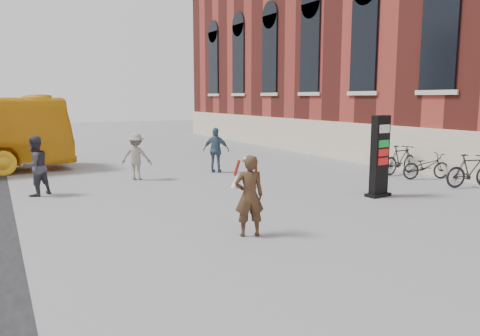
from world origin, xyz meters
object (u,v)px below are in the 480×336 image
pedestrian_a (35,166)px  pedestrian_b (136,157)px  woman (249,195)px  info_pylon (380,156)px  bike_5 (471,171)px  bike_6 (426,166)px  bike_7 (400,160)px  pedestrian_c (216,150)px

pedestrian_a → pedestrian_b: size_ratio=1.07×
woman → pedestrian_a: (-3.72, 6.66, 0.01)m
info_pylon → bike_5: (3.75, -0.36, -0.66)m
woman → bike_6: woman is taller
pedestrian_b → bike_5: bearing=174.3°
info_pylon → pedestrian_b: (-5.67, 6.27, -0.37)m
pedestrian_a → woman: bearing=87.0°
woman → pedestrian_a: size_ratio=0.97×
bike_5 → bike_7: (0.00, 3.05, 0.01)m
pedestrian_a → bike_7: bearing=138.0°
pedestrian_c → bike_7: size_ratio=0.94×
bike_5 → pedestrian_a: bearing=81.9°
bike_5 → bike_6: bike_5 is taller
info_pylon → pedestrian_a: info_pylon is taller
bike_7 → pedestrian_b: bearing=62.2°
woman → bike_5: size_ratio=0.95×
info_pylon → bike_6: bearing=14.5°
pedestrian_a → pedestrian_c: pedestrian_a is taller
pedestrian_b → info_pylon: bearing=161.6°
pedestrian_b → pedestrian_c: (3.26, 0.16, 0.04)m
pedestrian_b → bike_7: bearing=-171.3°
bike_7 → woman: bearing=108.7°
woman → pedestrian_b: 8.01m
bike_5 → bike_6: 1.82m
info_pylon → bike_6: 4.09m
pedestrian_b → bike_7: 10.08m
woman → pedestrian_b: (-0.25, 8.00, -0.06)m
pedestrian_a → bike_5: size_ratio=0.98×
info_pylon → pedestrian_b: size_ratio=1.44×
info_pylon → bike_5: size_ratio=1.31×
pedestrian_a → bike_7: 13.08m
bike_5 → bike_6: (0.00, 1.82, -0.08)m
pedestrian_c → woman: bearing=106.5°
bike_7 → bike_5: bearing=172.9°
woman → pedestrian_c: pedestrian_c is taller
info_pylon → pedestrian_a: (-9.13, 4.93, -0.31)m
bike_7 → pedestrian_a: bearing=73.1°
info_pylon → bike_7: 4.66m
pedestrian_b → bike_5: 11.52m
pedestrian_c → bike_7: bearing=-174.5°
pedestrian_a → bike_5: 13.93m
info_pylon → woman: 5.70m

